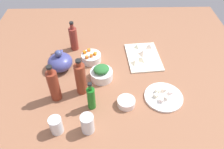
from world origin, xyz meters
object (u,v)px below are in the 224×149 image
(plate_tofu, at_px, (163,97))
(bowl_carrots, at_px, (91,58))
(bowl_small_side, at_px, (126,102))
(bottle_0, at_px, (54,85))
(cutting_board, at_px, (143,57))
(teapot, at_px, (60,62))
(drinking_glass_0, at_px, (88,124))
(bottle_2, at_px, (91,98))
(drinking_glass_1, at_px, (56,125))
(bottle_3, at_px, (81,78))
(bottle_1, at_px, (74,38))
(bowl_greens, at_px, (102,75))

(plate_tofu, distance_m, bowl_carrots, 0.55)
(plate_tofu, bearing_deg, bowl_carrots, 51.94)
(plate_tofu, xyz_separation_m, bowl_carrots, (0.34, 0.43, 0.02))
(bowl_small_side, xyz_separation_m, bottle_0, (0.06, 0.40, 0.08))
(plate_tofu, bearing_deg, cutting_board, 11.13)
(plate_tofu, distance_m, teapot, 0.69)
(bowl_carrots, xyz_separation_m, bowl_small_side, (-0.38, -0.21, -0.01))
(cutting_board, distance_m, drinking_glass_0, 0.67)
(bottle_0, xyz_separation_m, bottle_2, (-0.07, -0.21, -0.03))
(bottle_2, xyz_separation_m, drinking_glass_1, (-0.15, 0.17, -0.03))
(cutting_board, distance_m, plate_tofu, 0.37)
(plate_tofu, relative_size, bowl_small_side, 2.20)
(bottle_2, bearing_deg, plate_tofu, -82.30)
(drinking_glass_1, bearing_deg, bottle_3, -21.60)
(bottle_0, height_order, drinking_glass_0, bottle_0)
(teapot, bearing_deg, bowl_carrots, -70.90)
(bottle_1, bearing_deg, teapot, 161.41)
(bottle_1, bearing_deg, bottle_2, -164.52)
(teapot, bearing_deg, bottle_3, -143.22)
(bottle_2, height_order, drinking_glass_1, bottle_2)
(cutting_board, bearing_deg, bowl_small_side, 160.12)
(bottle_3, bearing_deg, bottle_0, 108.37)
(bottle_0, height_order, bottle_3, bottle_0)
(bottle_2, bearing_deg, teapot, 33.82)
(bottle_0, relative_size, bottle_2, 1.29)
(bowl_carrots, bearing_deg, bottle_2, -177.09)
(bottle_0, height_order, bottle_2, bottle_0)
(plate_tofu, xyz_separation_m, bottle_1, (0.48, 0.56, 0.09))
(bowl_carrots, distance_m, bottle_3, 0.29)
(cutting_board, distance_m, bottle_3, 0.51)
(cutting_board, height_order, teapot, teapot)
(cutting_board, height_order, plate_tofu, plate_tofu)
(plate_tofu, relative_size, bottle_3, 0.92)
(bowl_greens, relative_size, bottle_2, 0.74)
(bottle_0, xyz_separation_m, bottle_1, (0.46, -0.06, -0.01))
(bowl_small_side, relative_size, bottle_2, 0.53)
(bottle_0, bearing_deg, drinking_glass_1, -170.27)
(teapot, distance_m, bottle_3, 0.26)
(plate_tofu, distance_m, drinking_glass_0, 0.47)
(teapot, relative_size, bottle_1, 0.82)
(bowl_carrots, bearing_deg, bottle_3, 171.14)
(cutting_board, distance_m, bowl_small_side, 0.44)
(plate_tofu, bearing_deg, bottle_3, 82.51)
(bowl_carrots, xyz_separation_m, bottle_1, (0.14, 0.13, 0.06))
(bottle_1, relative_size, bottle_2, 1.16)
(bowl_carrots, distance_m, drinking_glass_1, 0.56)
(bottle_0, xyz_separation_m, bottle_3, (0.05, -0.14, 0.00))
(bowl_carrots, xyz_separation_m, drinking_glass_0, (-0.54, -0.01, 0.03))
(cutting_board, bearing_deg, teapot, 99.72)
(bowl_small_side, bearing_deg, bowl_carrots, 28.85)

